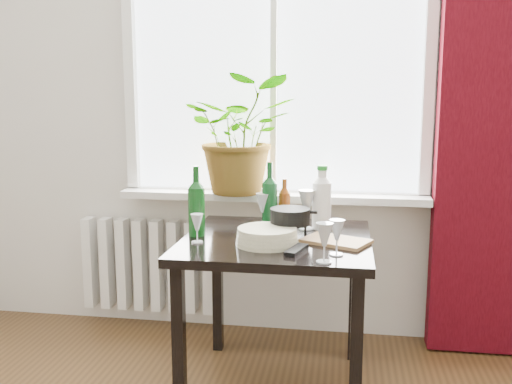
% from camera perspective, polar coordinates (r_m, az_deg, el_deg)
% --- Properties ---
extents(window, '(1.72, 0.08, 1.62)m').
position_cam_1_polar(window, '(3.23, 1.86, 13.48)').
color(window, white).
rests_on(window, ground).
extents(windowsill, '(1.72, 0.20, 0.04)m').
position_cam_1_polar(windowsill, '(3.20, 1.63, -0.41)').
color(windowsill, silver).
rests_on(windowsill, ground).
extents(curtain, '(0.50, 0.12, 2.56)m').
position_cam_1_polar(curtain, '(3.18, 22.22, 7.36)').
color(curtain, '#35040B').
rests_on(curtain, ground).
extents(radiator, '(0.80, 0.10, 0.55)m').
position_cam_1_polar(radiator, '(3.51, -10.69, -7.16)').
color(radiator, white).
rests_on(radiator, ground).
extents(table, '(0.85, 0.85, 0.74)m').
position_cam_1_polar(table, '(2.65, 2.08, -6.49)').
color(table, black).
rests_on(table, ground).
extents(potted_plant, '(0.66, 0.60, 0.65)m').
position_cam_1_polar(potted_plant, '(3.14, -1.46, 5.75)').
color(potted_plant, '#3E6F1D').
rests_on(potted_plant, windowsill).
extents(wine_bottle_left, '(0.10, 0.10, 0.33)m').
position_cam_1_polar(wine_bottle_left, '(2.64, -5.98, -0.84)').
color(wine_bottle_left, '#0C4012').
rests_on(wine_bottle_left, table).
extents(wine_bottle_right, '(0.10, 0.10, 0.33)m').
position_cam_1_polar(wine_bottle_right, '(2.81, 1.38, -0.22)').
color(wine_bottle_right, '#0B3D18').
rests_on(wine_bottle_right, table).
extents(bottle_amber, '(0.07, 0.07, 0.24)m').
position_cam_1_polar(bottle_amber, '(2.85, 2.86, -0.98)').
color(bottle_amber, '#73320C').
rests_on(bottle_amber, table).
extents(cleaning_bottle, '(0.12, 0.12, 0.32)m').
position_cam_1_polar(cleaning_bottle, '(2.78, 6.60, -0.44)').
color(cleaning_bottle, white).
rests_on(cleaning_bottle, table).
extents(wineglass_front_right, '(0.08, 0.08, 0.15)m').
position_cam_1_polar(wineglass_front_right, '(2.34, 8.09, -4.50)').
color(wineglass_front_right, silver).
rests_on(wineglass_front_right, table).
extents(wineglass_far_right, '(0.08, 0.08, 0.16)m').
position_cam_1_polar(wineglass_far_right, '(2.23, 6.85, -5.03)').
color(wineglass_far_right, silver).
rests_on(wineglass_far_right, table).
extents(wineglass_back_center, '(0.10, 0.10, 0.20)m').
position_cam_1_polar(wineglass_back_center, '(2.77, 5.08, -1.72)').
color(wineglass_back_center, silver).
rests_on(wineglass_back_center, table).
extents(wineglass_back_left, '(0.08, 0.08, 0.17)m').
position_cam_1_polar(wineglass_back_left, '(2.81, 0.73, -1.79)').
color(wineglass_back_left, silver).
rests_on(wineglass_back_left, table).
extents(wineglass_front_left, '(0.07, 0.07, 0.13)m').
position_cam_1_polar(wineglass_front_left, '(2.53, -5.92, -3.62)').
color(wineglass_front_left, white).
rests_on(wineglass_front_left, table).
extents(plate_stack, '(0.29, 0.29, 0.07)m').
position_cam_1_polar(plate_stack, '(2.49, 1.11, -4.47)').
color(plate_stack, beige).
rests_on(plate_stack, table).
extents(fondue_pot, '(0.26, 0.25, 0.14)m').
position_cam_1_polar(fondue_pot, '(2.59, 3.43, -3.17)').
color(fondue_pot, black).
rests_on(fondue_pot, table).
extents(tv_remote, '(0.09, 0.17, 0.02)m').
position_cam_1_polar(tv_remote, '(2.39, 4.07, -5.79)').
color(tv_remote, black).
rests_on(tv_remote, table).
extents(cutting_board, '(0.33, 0.28, 0.02)m').
position_cam_1_polar(cutting_board, '(2.55, 7.99, -4.88)').
color(cutting_board, '#AB804D').
rests_on(cutting_board, table).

